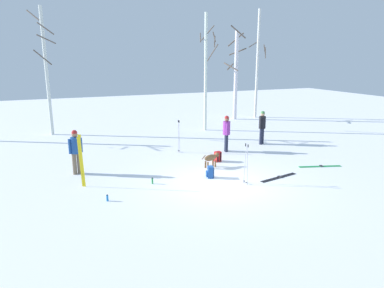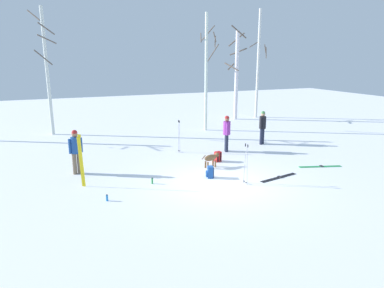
# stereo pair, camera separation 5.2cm
# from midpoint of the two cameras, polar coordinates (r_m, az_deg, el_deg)

# --- Properties ---
(ground_plane) EXTENTS (60.00, 60.00, 0.00)m
(ground_plane) POSITION_cam_midpoint_polar(r_m,az_deg,el_deg) (12.55, 4.63, -6.35)
(ground_plane) COLOR white
(person_0) EXTENTS (0.34, 0.49, 1.72)m
(person_0) POSITION_cam_midpoint_polar(r_m,az_deg,el_deg) (16.46, 5.77, 2.10)
(person_0) COLOR #1E2338
(person_0) RESTS_ON ground_plane
(person_1) EXTENTS (0.45, 0.34, 1.72)m
(person_1) POSITION_cam_midpoint_polar(r_m,az_deg,el_deg) (18.15, 11.51, 3.00)
(person_1) COLOR #1E2338
(person_1) RESTS_ON ground_plane
(person_2) EXTENTS (0.51, 0.34, 1.72)m
(person_2) POSITION_cam_midpoint_polar(r_m,az_deg,el_deg) (13.90, -18.32, -0.77)
(person_2) COLOR #72604C
(person_2) RESTS_ON ground_plane
(dog) EXTENTS (0.88, 0.35, 0.57)m
(dog) POSITION_cam_midpoint_polar(r_m,az_deg,el_deg) (14.15, 3.28, -2.31)
(dog) COLOR brown
(dog) RESTS_ON ground_plane
(ski_pair_planted_0) EXTENTS (0.17, 0.12, 1.85)m
(ski_pair_planted_0) POSITION_cam_midpoint_polar(r_m,az_deg,el_deg) (12.49, -17.52, -2.64)
(ski_pair_planted_0) COLOR yellow
(ski_pair_planted_0) RESTS_ON ground_plane
(ski_pair_lying_0) EXTENTS (1.74, 0.51, 0.05)m
(ski_pair_lying_0) POSITION_cam_midpoint_polar(r_m,az_deg,el_deg) (13.43, 14.08, -5.32)
(ski_pair_lying_0) COLOR black
(ski_pair_lying_0) RESTS_ON ground_plane
(ski_pair_lying_1) EXTENTS (1.73, 0.70, 0.05)m
(ski_pair_lying_1) POSITION_cam_midpoint_polar(r_m,az_deg,el_deg) (15.24, 20.28, -3.47)
(ski_pair_lying_1) COLOR green
(ski_pair_lying_1) RESTS_ON ground_plane
(ski_poles_0) EXTENTS (0.07, 0.26, 1.45)m
(ski_poles_0) POSITION_cam_midpoint_polar(r_m,az_deg,el_deg) (12.34, 8.92, -3.05)
(ski_poles_0) COLOR #B2B2BC
(ski_poles_0) RESTS_ON ground_plane
(ski_poles_1) EXTENTS (0.07, 0.22, 1.52)m
(ski_poles_1) POSITION_cam_midpoint_polar(r_m,az_deg,el_deg) (16.27, -2.04, 1.41)
(ski_poles_1) COLOR #B2B2BC
(ski_poles_1) RESTS_ON ground_plane
(backpack_0) EXTENTS (0.29, 0.31, 0.44)m
(backpack_0) POSITION_cam_midpoint_polar(r_m,az_deg,el_deg) (14.99, 4.32, -2.07)
(backpack_0) COLOR red
(backpack_0) RESTS_ON ground_plane
(backpack_1) EXTENTS (0.33, 0.31, 0.44)m
(backpack_1) POSITION_cam_midpoint_polar(r_m,az_deg,el_deg) (12.98, 3.07, -4.62)
(backpack_1) COLOR #1E4C99
(backpack_1) RESTS_ON ground_plane
(water_bottle_0) EXTENTS (0.06, 0.06, 0.21)m
(water_bottle_0) POSITION_cam_midpoint_polar(r_m,az_deg,el_deg) (11.30, -13.56, -8.54)
(water_bottle_0) COLOR #1E72BF
(water_bottle_0) RESTS_ON ground_plane
(water_bottle_1) EXTENTS (0.06, 0.06, 0.22)m
(water_bottle_1) POSITION_cam_midpoint_polar(r_m,az_deg,el_deg) (12.48, -6.39, -6.01)
(water_bottle_1) COLOR green
(water_bottle_1) RESTS_ON ground_plane
(birch_tree_1) EXTENTS (1.33, 0.87, 7.03)m
(birch_tree_1) POSITION_cam_midpoint_polar(r_m,az_deg,el_deg) (21.34, -22.51, 11.08)
(birch_tree_1) COLOR silver
(birch_tree_1) RESTS_ON ground_plane
(birch_tree_2) EXTENTS (1.16, 1.40, 6.84)m
(birch_tree_2) POSITION_cam_midpoint_polar(r_m,az_deg,el_deg) (21.08, 2.46, 11.89)
(birch_tree_2) COLOR silver
(birch_tree_2) RESTS_ON ground_plane
(birch_tree_3) EXTENTS (1.71, 1.70, 6.43)m
(birch_tree_3) POSITION_cam_midpoint_polar(r_m,az_deg,el_deg) (25.15, 7.31, 11.37)
(birch_tree_3) COLOR silver
(birch_tree_3) RESTS_ON ground_plane
(birch_tree_4) EXTENTS (1.37, 1.38, 7.63)m
(birch_tree_4) POSITION_cam_midpoint_polar(r_m,az_deg,el_deg) (26.19, 10.81, 12.70)
(birch_tree_4) COLOR silver
(birch_tree_4) RESTS_ON ground_plane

